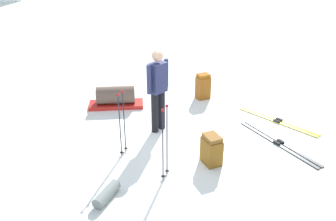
% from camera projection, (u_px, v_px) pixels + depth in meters
% --- Properties ---
extents(ground_plane, '(80.00, 80.00, 0.00)m').
position_uv_depth(ground_plane, '(168.00, 143.00, 7.26)').
color(ground_plane, white).
extents(skier_standing, '(0.57, 0.23, 1.70)m').
position_uv_depth(skier_standing, '(158.00, 87.00, 7.31)').
color(skier_standing, black).
rests_on(skier_standing, ground_plane).
extents(ski_pair_near, '(0.31, 1.87, 0.05)m').
position_uv_depth(ski_pair_near, '(278.00, 121.00, 8.05)').
color(ski_pair_near, gold).
rests_on(ski_pair_near, ground_plane).
extents(ski_pair_far, '(0.78, 1.94, 0.05)m').
position_uv_depth(ski_pair_far, '(279.00, 143.00, 7.23)').
color(ski_pair_far, black).
rests_on(ski_pair_far, ground_plane).
extents(backpack_large_dark, '(0.40, 0.45, 0.56)m').
position_uv_depth(backpack_large_dark, '(212.00, 150.00, 6.53)').
color(backpack_large_dark, brown).
rests_on(backpack_large_dark, ground_plane).
extents(backpack_bright, '(0.38, 0.35, 0.63)m').
position_uv_depth(backpack_bright, '(203.00, 87.00, 9.01)').
color(backpack_bright, '#925118').
rests_on(backpack_bright, ground_plane).
extents(ski_poles_planted_near, '(0.22, 0.12, 1.30)m').
position_uv_depth(ski_poles_planted_near, '(165.00, 139.00, 5.96)').
color(ski_poles_planted_near, black).
rests_on(ski_poles_planted_near, ground_plane).
extents(ski_poles_planted_far, '(0.22, 0.11, 1.24)m').
position_uv_depth(ski_poles_planted_far, '(122.00, 120.00, 6.62)').
color(ski_poles_planted_far, black).
rests_on(ski_poles_planted_far, ground_plane).
extents(gear_sled, '(1.20, 1.19, 0.49)m').
position_uv_depth(gear_sled, '(116.00, 98.00, 8.63)').
color(gear_sled, red).
rests_on(gear_sled, ground_plane).
extents(sleeping_mat_rolled, '(0.58, 0.34, 0.18)m').
position_uv_depth(sleeping_mat_rolled, '(107.00, 194.00, 5.73)').
color(sleeping_mat_rolled, gray).
rests_on(sleeping_mat_rolled, ground_plane).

